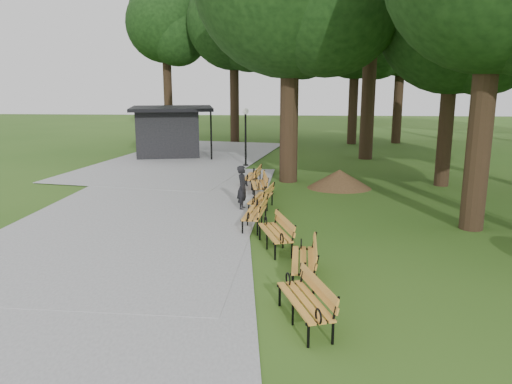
# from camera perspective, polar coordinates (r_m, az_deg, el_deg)

# --- Properties ---
(ground) EXTENTS (100.00, 100.00, 0.00)m
(ground) POSITION_cam_1_polar(r_m,az_deg,el_deg) (14.41, -0.08, -5.12)
(ground) COLOR #2B5017
(ground) RESTS_ON ground
(path) EXTENTS (12.00, 38.00, 0.06)m
(path) POSITION_cam_1_polar(r_m,az_deg,el_deg) (17.95, -12.26, -1.73)
(path) COLOR gray
(path) RESTS_ON ground
(person) EXTENTS (0.42, 0.59, 1.54)m
(person) POSITION_cam_1_polar(r_m,az_deg,el_deg) (17.20, -1.55, 0.48)
(person) COLOR black
(person) RESTS_ON ground
(kiosk) EXTENTS (5.31, 4.85, 2.87)m
(kiosk) POSITION_cam_1_polar(r_m,az_deg,el_deg) (29.88, -9.96, 6.79)
(kiosk) COLOR black
(kiosk) RESTS_ON ground
(lamp_post) EXTENTS (0.32, 0.32, 3.00)m
(lamp_post) POSITION_cam_1_polar(r_m,az_deg,el_deg) (25.74, -1.20, 7.70)
(lamp_post) COLOR black
(lamp_post) RESTS_ON ground
(dirt_mound) EXTENTS (2.22, 2.22, 0.78)m
(dirt_mound) POSITION_cam_1_polar(r_m,az_deg,el_deg) (21.03, 9.47, 1.49)
(dirt_mound) COLOR #47301C
(dirt_mound) RESTS_ON ground
(bench_0) EXTENTS (1.20, 2.00, 0.88)m
(bench_0) POSITION_cam_1_polar(r_m,az_deg,el_deg) (9.42, 5.53, -12.30)
(bench_0) COLOR orange
(bench_0) RESTS_ON ground
(bench_1) EXTENTS (0.68, 1.91, 0.88)m
(bench_1) POSITION_cam_1_polar(r_m,az_deg,el_deg) (11.39, 5.40, -7.76)
(bench_1) COLOR orange
(bench_1) RESTS_ON ground
(bench_2) EXTENTS (1.16, 2.00, 0.88)m
(bench_2) POSITION_cam_1_polar(r_m,az_deg,el_deg) (13.31, 2.18, -4.67)
(bench_2) COLOR orange
(bench_2) RESTS_ON ground
(bench_3) EXTENTS (0.82, 1.95, 0.88)m
(bench_3) POSITION_cam_1_polar(r_m,az_deg,el_deg) (15.22, -0.17, -2.42)
(bench_3) COLOR orange
(bench_3) RESTS_ON ground
(bench_4) EXTENTS (0.95, 1.98, 0.88)m
(bench_4) POSITION_cam_1_polar(r_m,az_deg,el_deg) (17.12, 0.56, -0.71)
(bench_4) COLOR orange
(bench_4) RESTS_ON ground
(bench_5) EXTENTS (0.89, 1.97, 0.88)m
(bench_5) POSITION_cam_1_polar(r_m,az_deg,el_deg) (19.35, 0.30, 0.85)
(bench_5) COLOR orange
(bench_5) RESTS_ON ground
(bench_6) EXTENTS (0.81, 1.95, 0.88)m
(bench_6) POSITION_cam_1_polar(r_m,az_deg,el_deg) (20.93, -0.47, 1.76)
(bench_6) COLOR orange
(bench_6) RESTS_ON ground
(lawn_tree_1) EXTENTS (6.07, 6.07, 9.87)m
(lawn_tree_1) POSITION_cam_1_polar(r_m,az_deg,el_deg) (22.42, 21.69, 17.96)
(lawn_tree_1) COLOR black
(lawn_tree_1) RESTS_ON ground
(tree_backdrop) EXTENTS (37.54, 9.91, 16.00)m
(tree_backdrop) POSITION_cam_1_polar(r_m,az_deg,el_deg) (37.40, 13.66, 17.86)
(tree_backdrop) COLOR black
(tree_backdrop) RESTS_ON ground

